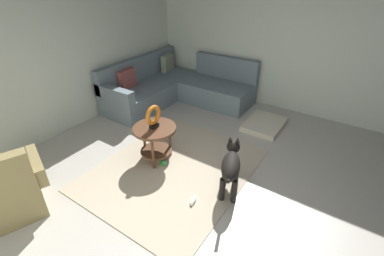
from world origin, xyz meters
name	(u,v)px	position (x,y,z in m)	size (l,w,h in m)	color
ground_plane	(212,199)	(0.00, 0.00, -0.05)	(6.00, 6.00, 0.10)	#B7B2A8
wall_back	(45,51)	(0.00, 2.94, 1.35)	(6.00, 0.12, 2.70)	silver
wall_right	(299,39)	(2.94, 0.00, 1.35)	(0.12, 6.00, 2.70)	silver
area_rug	(174,169)	(0.15, 0.70, 0.01)	(2.30, 1.90, 0.01)	#BCAD93
sectional_couch	(176,88)	(1.99, 2.02, 0.29)	(2.20, 2.25, 0.88)	slate
armchair	(7,193)	(-1.48, 1.71, 0.32)	(0.96, 0.84, 0.88)	olive
side_table	(155,135)	(0.19, 1.05, 0.42)	(0.60, 0.60, 0.54)	brown
torus_sculpture	(153,116)	(0.19, 1.05, 0.71)	(0.28, 0.08, 0.33)	black
dog_bed_mat	(264,124)	(1.98, 0.08, 0.04)	(0.80, 0.60, 0.09)	beige
dog	(231,165)	(0.22, -0.11, 0.38)	(0.81, 0.39, 0.63)	black
dog_toy_ball	(164,163)	(0.13, 0.87, 0.05)	(0.09, 0.09, 0.09)	green
dog_toy_bone	(193,200)	(-0.22, 0.14, 0.03)	(0.18, 0.06, 0.06)	silver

